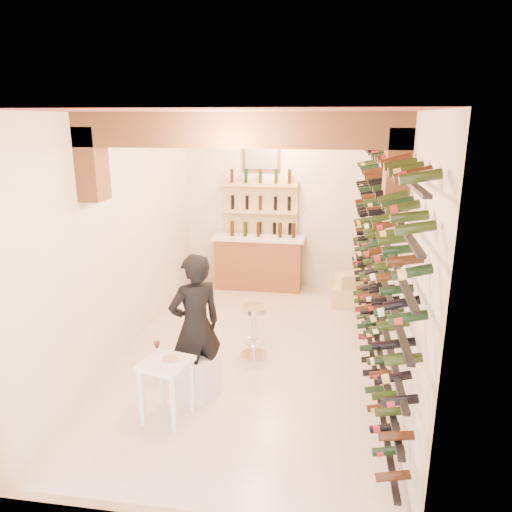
{
  "coord_description": "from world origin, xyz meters",
  "views": [
    {
      "loc": [
        0.96,
        -6.05,
        3.14
      ],
      "look_at": [
        0.0,
        0.3,
        1.3
      ],
      "focal_mm": 33.9,
      "sensor_mm": 36.0,
      "label": 1
    }
  ],
  "objects_px": {
    "crate_lower": "(349,297)",
    "chrome_barstool": "(254,328)",
    "back_counter": "(259,261)",
    "person": "(195,326)",
    "tasting_table": "(166,372)",
    "white_stool": "(198,377)",
    "wine_rack": "(372,249)"
  },
  "relations": [
    {
      "from": "tasting_table",
      "to": "white_stool",
      "type": "distance_m",
      "value": 0.62
    },
    {
      "from": "crate_lower",
      "to": "tasting_table",
      "type": "bearing_deg",
      "value": -119.45
    },
    {
      "from": "back_counter",
      "to": "crate_lower",
      "type": "xyz_separation_m",
      "value": [
        1.68,
        -0.74,
        -0.36
      ]
    },
    {
      "from": "white_stool",
      "to": "tasting_table",
      "type": "bearing_deg",
      "value": -112.03
    },
    {
      "from": "wine_rack",
      "to": "person",
      "type": "height_order",
      "value": "wine_rack"
    },
    {
      "from": "back_counter",
      "to": "tasting_table",
      "type": "height_order",
      "value": "back_counter"
    },
    {
      "from": "back_counter",
      "to": "person",
      "type": "relative_size",
      "value": 0.99
    },
    {
      "from": "white_stool",
      "to": "crate_lower",
      "type": "xyz_separation_m",
      "value": [
        1.83,
        3.11,
        -0.07
      ]
    },
    {
      "from": "chrome_barstool",
      "to": "crate_lower",
      "type": "bearing_deg",
      "value": 56.61
    },
    {
      "from": "chrome_barstool",
      "to": "tasting_table",
      "type": "bearing_deg",
      "value": -113.81
    },
    {
      "from": "chrome_barstool",
      "to": "crate_lower",
      "type": "relative_size",
      "value": 1.27
    },
    {
      "from": "white_stool",
      "to": "crate_lower",
      "type": "distance_m",
      "value": 3.61
    },
    {
      "from": "crate_lower",
      "to": "person",
      "type": "bearing_deg",
      "value": -121.2
    },
    {
      "from": "white_stool",
      "to": "person",
      "type": "xyz_separation_m",
      "value": [
        -0.02,
        0.05,
        0.61
      ]
    },
    {
      "from": "person",
      "to": "crate_lower",
      "type": "distance_m",
      "value": 3.65
    },
    {
      "from": "crate_lower",
      "to": "chrome_barstool",
      "type": "bearing_deg",
      "value": -123.39
    },
    {
      "from": "back_counter",
      "to": "chrome_barstool",
      "type": "xyz_separation_m",
      "value": [
        0.33,
        -2.78,
        -0.11
      ]
    },
    {
      "from": "back_counter",
      "to": "tasting_table",
      "type": "xyz_separation_m",
      "value": [
        -0.36,
        -4.34,
        0.03
      ]
    },
    {
      "from": "tasting_table",
      "to": "chrome_barstool",
      "type": "relative_size",
      "value": 1.16
    },
    {
      "from": "white_stool",
      "to": "chrome_barstool",
      "type": "xyz_separation_m",
      "value": [
        0.49,
        1.07,
        0.17
      ]
    },
    {
      "from": "back_counter",
      "to": "white_stool",
      "type": "height_order",
      "value": "back_counter"
    },
    {
      "from": "tasting_table",
      "to": "person",
      "type": "bearing_deg",
      "value": 85.19
    },
    {
      "from": "tasting_table",
      "to": "person",
      "type": "height_order",
      "value": "person"
    },
    {
      "from": "chrome_barstool",
      "to": "back_counter",
      "type": "bearing_deg",
      "value": 96.83
    },
    {
      "from": "person",
      "to": "chrome_barstool",
      "type": "distance_m",
      "value": 1.22
    },
    {
      "from": "person",
      "to": "wine_rack",
      "type": "bearing_deg",
      "value": 170.3
    },
    {
      "from": "tasting_table",
      "to": "person",
      "type": "relative_size",
      "value": 0.49
    },
    {
      "from": "tasting_table",
      "to": "back_counter",
      "type": "bearing_deg",
      "value": 98.88
    },
    {
      "from": "tasting_table",
      "to": "person",
      "type": "xyz_separation_m",
      "value": [
        0.18,
        0.54,
        0.29
      ]
    },
    {
      "from": "back_counter",
      "to": "chrome_barstool",
      "type": "distance_m",
      "value": 2.81
    },
    {
      "from": "white_stool",
      "to": "chrome_barstool",
      "type": "bearing_deg",
      "value": 65.38
    },
    {
      "from": "back_counter",
      "to": "chrome_barstool",
      "type": "relative_size",
      "value": 2.35
    }
  ]
}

